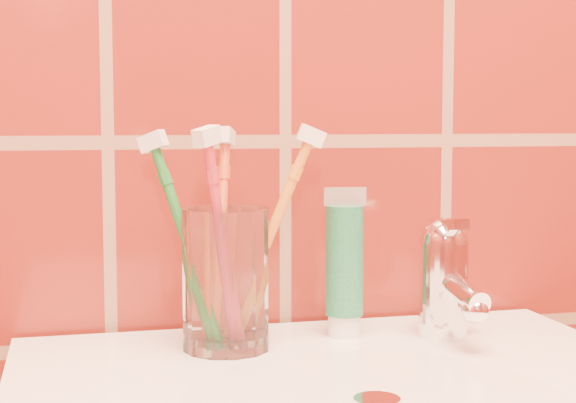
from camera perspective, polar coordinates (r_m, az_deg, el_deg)
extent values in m
cylinder|color=silver|center=(0.68, 5.77, -12.85)|extent=(0.30, 0.30, 0.00)
cylinder|color=white|center=(0.68, 5.77, -12.69)|extent=(0.04, 0.04, 0.00)
cylinder|color=white|center=(0.83, -4.01, -5.03)|extent=(0.09, 0.09, 0.13)
cylinder|color=white|center=(0.89, 3.65, -7.99)|extent=(0.03, 0.03, 0.02)
cylinder|color=#18663F|center=(0.87, 3.68, -3.82)|extent=(0.04, 0.04, 0.11)
cube|color=beige|center=(0.87, 3.70, 0.33)|extent=(0.04, 0.00, 0.02)
cylinder|color=white|center=(0.89, 10.01, -5.62)|extent=(0.05, 0.05, 0.09)
sphere|color=white|center=(0.88, 10.06, -2.58)|extent=(0.05, 0.05, 0.05)
cylinder|color=white|center=(0.85, 11.07, -5.59)|extent=(0.02, 0.09, 0.03)
cube|color=white|center=(0.87, 10.41, -1.51)|extent=(0.02, 0.06, 0.01)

